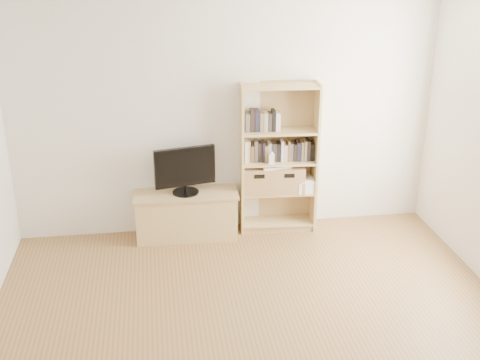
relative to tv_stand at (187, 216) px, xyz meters
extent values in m
cube|color=white|center=(0.46, 0.20, 1.06)|extent=(4.50, 0.02, 2.60)
cube|color=white|center=(0.46, -2.30, 2.36)|extent=(4.50, 5.00, 0.01)
cube|color=tan|center=(0.00, 0.00, 0.00)|extent=(1.08, 0.43, 0.49)
cube|color=tan|center=(1.01, 0.05, 0.58)|extent=(0.84, 0.34, 1.64)
cube|color=black|center=(0.00, 0.00, 0.52)|extent=(0.64, 0.18, 0.51)
cube|color=beige|center=(1.01, 0.07, 0.66)|extent=(0.77, 0.19, 0.20)
cube|color=beige|center=(0.83, 0.08, 0.99)|extent=(0.37, 0.15, 0.19)
cube|color=white|center=(0.91, -0.03, 0.61)|extent=(0.06, 0.04, 0.11)
cube|color=#A57F4A|center=(0.79, 0.06, 0.36)|extent=(0.37, 0.32, 0.29)
cube|color=#A57F4A|center=(1.11, 0.04, 0.36)|extent=(0.37, 0.31, 0.29)
cube|color=white|center=(0.97, 0.04, 0.51)|extent=(0.32, 0.24, 0.02)
cube|color=beige|center=(1.29, 0.03, 0.28)|extent=(0.21, 0.29, 0.13)
camera|label=1|loc=(-0.29, -5.87, 2.79)|focal=45.00mm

